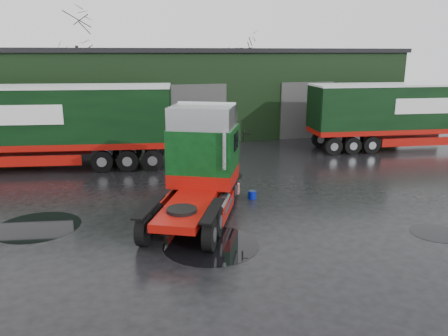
{
  "coord_description": "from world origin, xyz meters",
  "views": [
    {
      "loc": [
        -4.15,
        -14.54,
        6.02
      ],
      "look_at": [
        0.25,
        1.13,
        1.7
      ],
      "focal_mm": 35.0,
      "sensor_mm": 36.0,
      "label": 1
    }
  ],
  "objects_px": {
    "tree_back_b": "(239,75)",
    "tree_back_a": "(78,66)",
    "wash_bucket": "(252,195)",
    "hero_tractor": "(193,167)",
    "trailer_left": "(37,127)",
    "warehouse": "(181,90)",
    "lorry_right": "(406,116)"
  },
  "relations": [
    {
      "from": "wash_bucket",
      "to": "tree_back_b",
      "type": "distance_m",
      "value": 29.3
    },
    {
      "from": "warehouse",
      "to": "hero_tractor",
      "type": "distance_m",
      "value": 20.02
    },
    {
      "from": "warehouse",
      "to": "trailer_left",
      "type": "height_order",
      "value": "warehouse"
    },
    {
      "from": "warehouse",
      "to": "tree_back_a",
      "type": "relative_size",
      "value": 3.41
    },
    {
      "from": "lorry_right",
      "to": "tree_back_a",
      "type": "distance_m",
      "value": 29.46
    },
    {
      "from": "trailer_left",
      "to": "tree_back_b",
      "type": "xyz_separation_m",
      "value": [
        17.5,
        20.0,
        1.54
      ]
    },
    {
      "from": "tree_back_b",
      "to": "tree_back_a",
      "type": "bearing_deg",
      "value": 180.0
    },
    {
      "from": "trailer_left",
      "to": "tree_back_a",
      "type": "relative_size",
      "value": 1.5
    },
    {
      "from": "trailer_left",
      "to": "wash_bucket",
      "type": "xyz_separation_m",
      "value": [
        9.26,
        -7.89,
        -2.04
      ]
    },
    {
      "from": "trailer_left",
      "to": "wash_bucket",
      "type": "bearing_deg",
      "value": -120.65
    },
    {
      "from": "hero_tractor",
      "to": "trailer_left",
      "type": "distance_m",
      "value": 11.62
    },
    {
      "from": "lorry_right",
      "to": "tree_back_b",
      "type": "bearing_deg",
      "value": -161.07
    },
    {
      "from": "wash_bucket",
      "to": "tree_back_a",
      "type": "xyz_separation_m",
      "value": [
        -7.76,
        27.89,
        4.58
      ]
    },
    {
      "from": "warehouse",
      "to": "wash_bucket",
      "type": "xyz_separation_m",
      "value": [
        -0.24,
        -17.89,
        -2.99
      ]
    },
    {
      "from": "tree_back_a",
      "to": "wash_bucket",
      "type": "bearing_deg",
      "value": -74.45
    },
    {
      "from": "warehouse",
      "to": "lorry_right",
      "type": "height_order",
      "value": "warehouse"
    },
    {
      "from": "trailer_left",
      "to": "lorry_right",
      "type": "relative_size",
      "value": 0.89
    },
    {
      "from": "tree_back_a",
      "to": "tree_back_b",
      "type": "height_order",
      "value": "tree_back_a"
    },
    {
      "from": "hero_tractor",
      "to": "lorry_right",
      "type": "relative_size",
      "value": 0.41
    },
    {
      "from": "tree_back_a",
      "to": "lorry_right",
      "type": "bearing_deg",
      "value": -45.71
    },
    {
      "from": "lorry_right",
      "to": "wash_bucket",
      "type": "relative_size",
      "value": 44.83
    },
    {
      "from": "hero_tractor",
      "to": "tree_back_b",
      "type": "relative_size",
      "value": 0.88
    },
    {
      "from": "hero_tractor",
      "to": "wash_bucket",
      "type": "distance_m",
      "value": 3.93
    },
    {
      "from": "hero_tractor",
      "to": "tree_back_b",
      "type": "distance_m",
      "value": 31.81
    },
    {
      "from": "lorry_right",
      "to": "tree_back_a",
      "type": "bearing_deg",
      "value": -128.83
    },
    {
      "from": "hero_tractor",
      "to": "warehouse",
      "type": "bearing_deg",
      "value": 106.37
    },
    {
      "from": "tree_back_b",
      "to": "lorry_right",
      "type": "bearing_deg",
      "value": -77.95
    },
    {
      "from": "trailer_left",
      "to": "warehouse",
      "type": "bearing_deg",
      "value": -33.75
    },
    {
      "from": "wash_bucket",
      "to": "tree_back_b",
      "type": "bearing_deg",
      "value": 73.55
    },
    {
      "from": "trailer_left",
      "to": "tree_back_b",
      "type": "bearing_deg",
      "value": -31.4
    },
    {
      "from": "warehouse",
      "to": "trailer_left",
      "type": "bearing_deg",
      "value": -133.53
    },
    {
      "from": "hero_tractor",
      "to": "wash_bucket",
      "type": "xyz_separation_m",
      "value": [
        2.92,
        1.84,
        -1.88
      ]
    }
  ]
}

